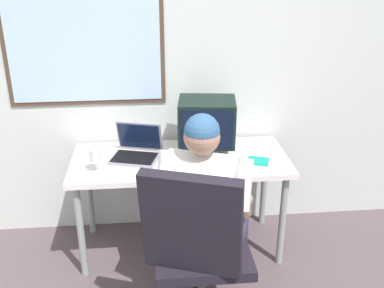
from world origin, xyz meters
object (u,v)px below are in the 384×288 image
person_seated (206,204)px  cd_case (258,161)px  laptop (137,148)px  wine_glass (95,156)px  crt_monitor (207,123)px  desk (180,167)px  office_chair (197,242)px

person_seated → cd_case: size_ratio=7.22×
laptop → wine_glass: 0.33m
crt_monitor → cd_case: bearing=-24.0°
desk → wine_glass: bearing=-164.8°
crt_monitor → desk: bearing=-168.2°
person_seated → cd_case: bearing=46.2°
laptop → wine_glass: laptop is taller
desk → person_seated: size_ratio=1.16×
office_chair → laptop: (-0.32, 0.86, 0.18)m
person_seated → office_chair: bearing=-107.4°
person_seated → wine_glass: (-0.66, 0.38, 0.16)m
desk → office_chair: size_ratio=1.37×
crt_monitor → person_seated: bearing=-97.2°
crt_monitor → cd_case: size_ratio=2.34×
desk → office_chair: (0.03, -0.80, -0.05)m
cd_case → laptop: bearing=168.2°
office_chair → cd_case: office_chair is taller
desk → crt_monitor: 0.36m
office_chair → cd_case: size_ratio=6.08×
desk → wine_glass: (-0.55, -0.15, 0.18)m
cd_case → crt_monitor: bearing=156.0°
office_chair → laptop: size_ratio=2.82×
office_chair → crt_monitor: bearing=79.4°
office_chair → wine_glass: 0.90m
person_seated → laptop: (-0.41, 0.59, 0.11)m
person_seated → laptop: 0.72m
wine_glass → desk: bearing=15.2°
desk → office_chair: office_chair is taller
laptop → cd_case: laptop is taller
crt_monitor → wine_glass: 0.77m
office_chair → wine_glass: size_ratio=6.86×
laptop → wine_glass: (-0.25, -0.21, 0.05)m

